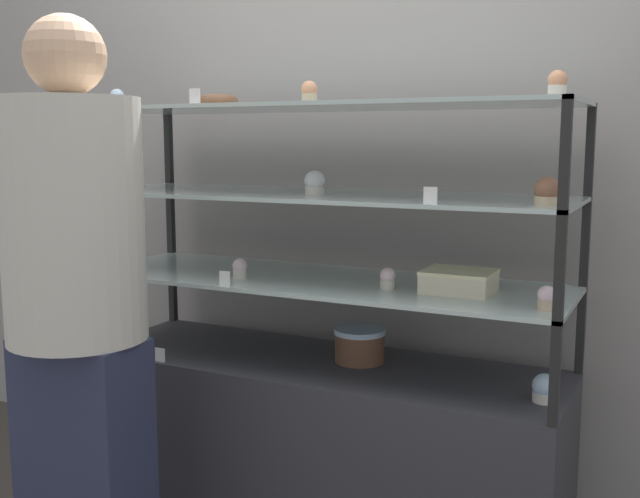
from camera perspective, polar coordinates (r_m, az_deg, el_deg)
back_wall at (r=2.65m, az=3.81°, el=9.43°), size 8.00×0.05×2.60m
display_base at (r=2.49m, az=0.00°, el=-14.66°), size 1.53×0.50×0.55m
display_riser_lower at (r=2.33m, az=0.00°, el=-2.61°), size 1.53×0.50×0.27m
display_riser_middle at (r=2.30m, az=0.00°, el=3.93°), size 1.53×0.50×0.27m
display_riser_upper at (r=2.29m, az=0.00°, el=10.57°), size 1.53×0.50×0.27m
layer_cake_centerpiece at (r=2.38m, az=3.04°, el=-7.30°), size 0.16×0.16×0.11m
sheet_cake_frosted at (r=2.15m, az=10.55°, el=-2.43°), size 0.19×0.17×0.06m
cupcake_0 at (r=2.70m, az=-14.06°, el=-6.02°), size 0.07×0.07×0.08m
cupcake_1 at (r=2.12m, az=16.75°, el=-10.16°), size 0.07×0.07×0.08m
price_tag_0 at (r=2.43m, az=-12.09°, el=-7.90°), size 0.04×0.00×0.04m
cupcake_2 at (r=2.65m, az=-14.79°, el=-0.58°), size 0.05×0.05×0.06m
cupcake_3 at (r=2.35m, az=-6.13°, el=-1.48°), size 0.05×0.05×0.06m
cupcake_4 at (r=2.17m, az=5.18°, el=-2.24°), size 0.05×0.05×0.06m
cupcake_5 at (r=1.98m, az=16.88°, el=-3.60°), size 0.05×0.05×0.06m
price_tag_1 at (r=2.23m, az=-7.27°, el=-2.24°), size 0.04×0.00×0.04m
cupcake_6 at (r=2.62m, az=-14.61°, el=5.24°), size 0.06×0.06×0.07m
cupcake_7 at (r=2.25m, az=-0.40°, el=5.04°), size 0.06×0.06×0.07m
cupcake_8 at (r=1.95m, az=16.90°, el=4.17°), size 0.06×0.06×0.07m
price_tag_2 at (r=1.92m, az=8.41°, el=4.05°), size 0.04×0.00×0.04m
cupcake_9 at (r=2.63m, az=-15.20°, el=10.99°), size 0.05×0.05×0.06m
cupcake_10 at (r=2.20m, az=-0.82°, el=11.85°), size 0.05×0.05×0.06m
cupcake_11 at (r=1.96m, az=17.64°, el=11.91°), size 0.05×0.05×0.06m
price_tag_3 at (r=2.25m, az=-9.52°, el=11.42°), size 0.04×0.00×0.04m
donut_glazed at (r=2.53m, az=-7.76°, el=11.10°), size 0.13×0.13×0.04m
customer_figure at (r=2.07m, az=-18.03°, el=-3.61°), size 0.36×0.36×1.56m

